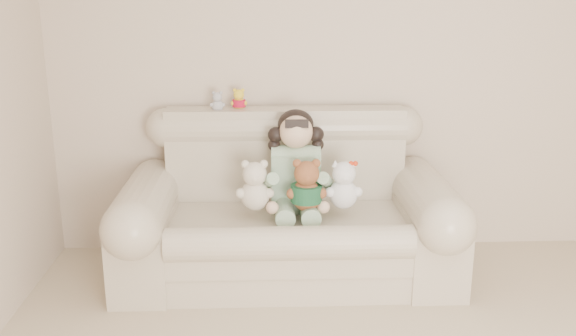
{
  "coord_description": "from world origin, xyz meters",
  "views": [
    {
      "loc": [
        -0.81,
        -1.72,
        1.78
      ],
      "look_at": [
        -0.68,
        1.9,
        0.75
      ],
      "focal_mm": 39.37,
      "sensor_mm": 36.0,
      "label": 1
    }
  ],
  "objects_px": {
    "brown_teddy": "(307,180)",
    "seated_child": "(296,160)",
    "white_cat": "(344,180)",
    "cream_teddy": "(255,180)",
    "sofa": "(287,200)"
  },
  "relations": [
    {
      "from": "cream_teddy",
      "to": "brown_teddy",
      "type": "bearing_deg",
      "value": 16.07
    },
    {
      "from": "seated_child",
      "to": "brown_teddy",
      "type": "xyz_separation_m",
      "value": [
        0.05,
        -0.23,
        -0.06
      ]
    },
    {
      "from": "white_cat",
      "to": "brown_teddy",
      "type": "bearing_deg",
      "value": -150.63
    },
    {
      "from": "seated_child",
      "to": "white_cat",
      "type": "height_order",
      "value": "seated_child"
    },
    {
      "from": "seated_child",
      "to": "sofa",
      "type": "bearing_deg",
      "value": -123.28
    },
    {
      "from": "brown_teddy",
      "to": "white_cat",
      "type": "relative_size",
      "value": 1.06
    },
    {
      "from": "sofa",
      "to": "seated_child",
      "type": "xyz_separation_m",
      "value": [
        0.06,
        0.08,
        0.23
      ]
    },
    {
      "from": "seated_child",
      "to": "cream_teddy",
      "type": "xyz_separation_m",
      "value": [
        -0.26,
        -0.2,
        -0.07
      ]
    },
    {
      "from": "brown_teddy",
      "to": "cream_teddy",
      "type": "xyz_separation_m",
      "value": [
        -0.31,
        0.03,
        -0.01
      ]
    },
    {
      "from": "brown_teddy",
      "to": "seated_child",
      "type": "bearing_deg",
      "value": 123.27
    },
    {
      "from": "seated_child",
      "to": "cream_teddy",
      "type": "distance_m",
      "value": 0.33
    },
    {
      "from": "white_cat",
      "to": "sofa",
      "type": "bearing_deg",
      "value": -178.52
    },
    {
      "from": "seated_child",
      "to": "brown_teddy",
      "type": "relative_size",
      "value": 1.75
    },
    {
      "from": "brown_teddy",
      "to": "cream_teddy",
      "type": "distance_m",
      "value": 0.31
    },
    {
      "from": "sofa",
      "to": "brown_teddy",
      "type": "height_order",
      "value": "sofa"
    }
  ]
}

